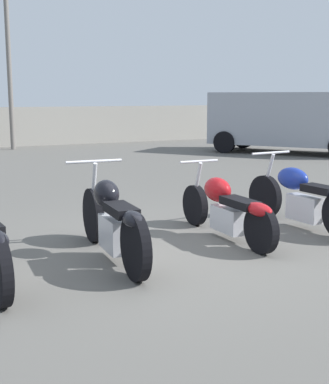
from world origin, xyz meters
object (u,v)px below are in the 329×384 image
Objects in this scene: motorcycle_slot_3 at (303,198)px; parked_van at (288,119)px; motorcycle_slot_2 at (227,208)px; light_pole_left at (7,28)px; motorcycle_slot_1 at (113,221)px.

parked_van is (6.24, 8.03, 0.65)m from motorcycle_slot_3.
motorcycle_slot_2 is 11.01m from parked_van.
motorcycle_slot_3 is 10.20m from parked_van.
light_pole_left is at bearing 91.34° from motorcycle_slot_2.
motorcycle_slot_3 is 0.42× the size of parked_van.
motorcycle_slot_1 reaches higher than motorcycle_slot_2.
motorcycle_slot_1 is 12.31m from parked_van.
motorcycle_slot_1 is at bearing -96.03° from light_pole_left.
motorcycle_slot_3 is at bearing -164.72° from parked_van.
light_pole_left is 9.70m from parked_van.
light_pole_left is at bearing 92.27° from motorcycle_slot_3.
motorcycle_slot_2 is (1.63, 0.20, -0.05)m from motorcycle_slot_1.
light_pole_left reaches higher than motorcycle_slot_2.
motorcycle_slot_3 is at bearing -83.64° from light_pole_left.
parked_van is at bearing 45.54° from motorcycle_slot_1.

